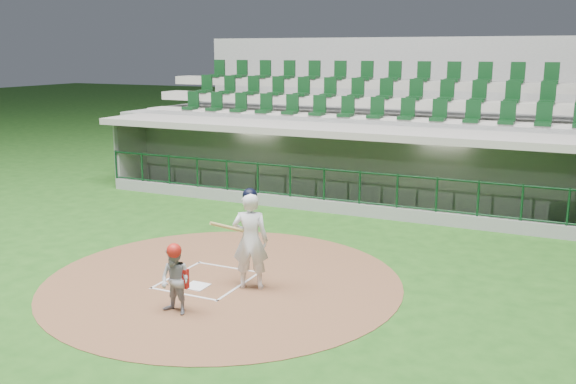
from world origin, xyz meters
name	(u,v)px	position (x,y,z in m)	size (l,w,h in m)	color
ground	(215,276)	(0.00, 0.00, 0.00)	(120.00, 120.00, 0.00)	#1D4B15
dirt_circle	(223,281)	(0.30, -0.20, 0.01)	(7.20, 7.20, 0.01)	brown
home_plate	(197,286)	(0.00, -0.70, 0.02)	(0.43, 0.43, 0.02)	white
batter_box_chalk	(207,280)	(0.00, -0.30, 0.02)	(1.55, 1.80, 0.01)	silver
dugout_structure	(352,169)	(0.18, 7.83, 0.96)	(16.40, 3.70, 3.00)	slate
seating_deck	(377,141)	(0.00, 10.91, 1.42)	(17.00, 6.72, 5.15)	gray
batter	(250,239)	(0.99, -0.28, 1.00)	(0.95, 0.98, 1.99)	white
catcher	(175,279)	(0.40, -1.94, 0.64)	(0.64, 0.53, 1.28)	#99999F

